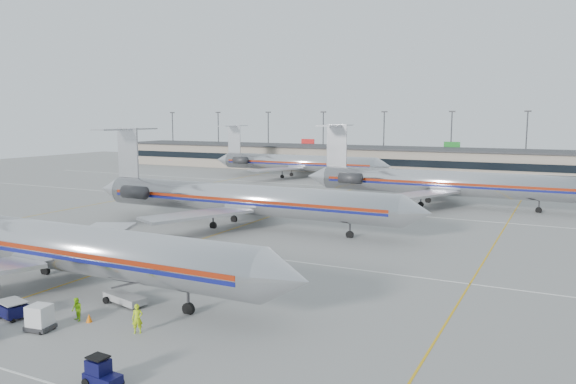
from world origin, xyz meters
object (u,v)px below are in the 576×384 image
Objects in this scene: jet_second_row at (237,198)px; belt_loader at (126,296)px; uld_container at (40,318)px; jet_foreground at (36,242)px.

jet_second_row is 30.46m from belt_loader.
jet_foreground is at bearing 132.53° from uld_container.
jet_second_row is 36.34m from uld_container.
jet_second_row is at bearing 87.04° from jet_foreground.
jet_second_row is (1.48, 28.69, -0.03)m from jet_foreground.
belt_loader is at bearing -73.89° from jet_second_row.
belt_loader is at bearing 69.37° from uld_container.
belt_loader is (8.41, -29.12, -2.97)m from jet_second_row.
uld_container is at bearing -89.04° from belt_loader.
belt_loader is (9.89, -0.44, -3.00)m from jet_foreground.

